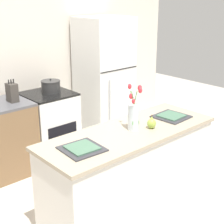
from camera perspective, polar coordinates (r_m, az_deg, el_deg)
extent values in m
plane|color=beige|center=(3.65, 2.72, -16.31)|extent=(10.00, 10.00, 0.00)
cube|color=silver|center=(4.67, -14.65, 9.17)|extent=(5.20, 0.08, 2.70)
cube|color=silver|center=(3.42, 2.84, -10.40)|extent=(1.76, 0.62, 0.87)
cube|color=tan|center=(3.22, 2.97, -3.42)|extent=(1.80, 0.66, 0.03)
cube|color=silver|center=(4.62, -10.28, -2.39)|extent=(0.60, 0.60, 0.88)
cube|color=black|center=(4.48, -10.63, 2.97)|extent=(0.60, 0.60, 0.02)
cube|color=black|center=(4.40, -8.15, -3.91)|extent=(0.42, 0.01, 0.29)
cube|color=white|center=(5.01, -1.33, 5.23)|extent=(0.68, 0.64, 1.81)
cube|color=black|center=(4.72, 1.21, 7.06)|extent=(0.67, 0.01, 0.01)
cylinder|color=#B2B5B7|center=(4.72, -0.34, 0.72)|extent=(0.02, 0.02, 0.78)
cylinder|color=silver|center=(3.19, 3.65, -0.87)|extent=(0.11, 0.11, 0.25)
cylinder|color=#569E4C|center=(3.17, 3.89, 0.86)|extent=(0.09, 0.03, 0.31)
ellipsoid|color=red|center=(3.14, 4.64, 4.01)|extent=(0.04, 0.04, 0.06)
cylinder|color=#569E4C|center=(3.17, 3.51, 0.99)|extent=(0.03, 0.12, 0.32)
ellipsoid|color=red|center=(3.17, 2.97, 4.27)|extent=(0.03, 0.03, 0.05)
cylinder|color=#569E4C|center=(3.17, 3.47, 0.19)|extent=(0.04, 0.03, 0.25)
ellipsoid|color=red|center=(3.13, 3.16, 2.63)|extent=(0.04, 0.04, 0.05)
cylinder|color=#569E4C|center=(3.16, 3.61, -0.10)|extent=(0.08, 0.06, 0.21)
ellipsoid|color=red|center=(3.08, 3.52, 1.78)|extent=(0.03, 0.03, 0.05)
cylinder|color=#569E4C|center=(3.16, 3.82, 0.75)|extent=(0.05, 0.09, 0.31)
ellipsoid|color=red|center=(3.09, 4.72, 3.62)|extent=(0.04, 0.04, 0.06)
ellipsoid|color=#9EBC47|center=(3.27, 6.59, -1.92)|extent=(0.08, 0.08, 0.10)
cone|color=#9EBC47|center=(3.25, 6.63, -1.02)|extent=(0.05, 0.05, 0.04)
cylinder|color=brown|center=(3.24, 6.65, -0.61)|extent=(0.01, 0.01, 0.02)
cube|color=#333338|center=(2.85, -5.01, -6.13)|extent=(0.34, 0.34, 0.01)
cube|color=#477056|center=(2.84, -5.02, -5.91)|extent=(0.24, 0.24, 0.01)
cube|color=#333338|center=(3.60, 9.82, -0.76)|extent=(0.34, 0.34, 0.01)
cube|color=#477056|center=(3.59, 9.83, -0.58)|extent=(0.24, 0.24, 0.01)
cylinder|color=#2D2D2D|center=(4.50, -10.14, 4.14)|extent=(0.24, 0.24, 0.14)
cylinder|color=#2D2D2D|center=(4.48, -10.19, 5.08)|extent=(0.25, 0.25, 0.01)
sphere|color=black|center=(4.47, -10.21, 5.31)|extent=(0.02, 0.02, 0.02)
cube|color=#3D3833|center=(4.19, -16.27, 3.11)|extent=(0.10, 0.14, 0.22)
cylinder|color=black|center=(4.14, -16.81, 4.82)|extent=(0.01, 0.01, 0.05)
cylinder|color=black|center=(4.16, -16.44, 4.89)|extent=(0.01, 0.01, 0.05)
cylinder|color=black|center=(4.17, -16.07, 4.97)|extent=(0.01, 0.01, 0.05)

